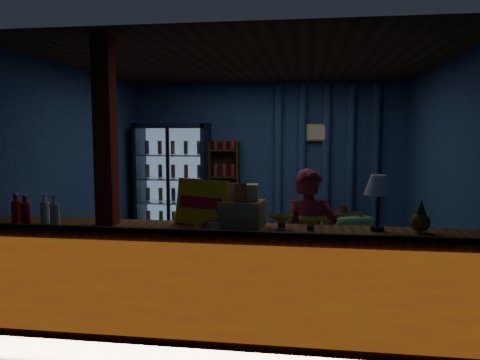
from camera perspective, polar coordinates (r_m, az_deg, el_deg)
The scene contains 19 objects.
ground at distance 6.08m, azimuth 1.33°, elevation -10.99°, with size 4.60×4.60×0.00m, color #515154.
room_walls at distance 5.82m, azimuth 1.37°, elevation 3.96°, with size 4.60×4.60×4.60m.
counter at distance 4.14m, azimuth -1.91°, elevation -12.34°, with size 4.40×0.57×0.99m.
support_post at distance 4.27m, azimuth -15.92°, elevation -0.65°, with size 0.16×0.16×2.60m, color maroon.
beverage_cooler at distance 8.06m, azimuth -8.00°, elevation -0.05°, with size 1.20×0.62×1.90m.
bottle_shelf at distance 8.01m, azimuth -1.86°, elevation -1.03°, with size 0.50×0.28×1.60m.
curtain_folds at distance 7.93m, azimuth 10.43°, elevation 2.47°, with size 1.74×0.14×2.50m.
framed_picture at distance 7.87m, azimuth 9.41°, elevation 5.74°, with size 0.36×0.04×0.28m.
shopkeeper at distance 4.49m, azimuth 8.44°, elevation -7.78°, with size 0.52×0.34×1.43m, color maroon.
green_chair at distance 7.26m, azimuth 12.77°, elevation -6.12°, with size 0.58×0.59×0.54m, color #51A265.
side_table at distance 7.33m, azimuth 12.44°, elevation -5.99°, with size 0.63×0.49×0.64m.
yellow_sign at distance 4.13m, azimuth -4.78°, elevation -2.73°, with size 0.51×0.28×0.41m.
soda_bottles at distance 4.56m, azimuth -23.70°, elevation -3.58°, with size 0.50×0.16×0.27m.
snack_box_left at distance 4.04m, azimuth 0.27°, elevation -3.90°, with size 0.39×0.33×0.38m.
snack_box_centre at distance 4.16m, azimuth -1.40°, elevation -3.82°, with size 0.39×0.36×0.33m.
pastry_tray at distance 4.04m, azimuth -2.96°, elevation -5.50°, with size 0.40×0.40×0.07m.
banana_bunches at distance 3.99m, azimuth 6.80°, elevation -4.86°, with size 0.47×0.28×0.16m.
table_lamp at distance 4.02m, azimuth 16.54°, elevation -0.86°, with size 0.24×0.24×0.47m.
pineapple at distance 4.09m, azimuth 21.14°, elevation -4.48°, with size 0.16×0.16×0.27m.
Camera 1 is at (0.69, -5.77, 1.78)m, focal length 35.00 mm.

